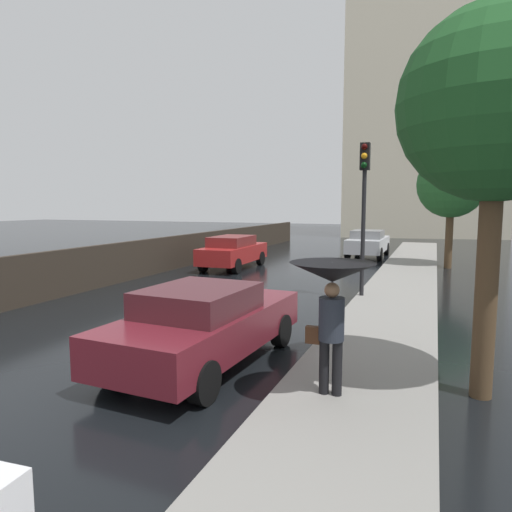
{
  "coord_description": "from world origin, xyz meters",
  "views": [
    {
      "loc": [
        6.06,
        -3.28,
        2.77
      ],
      "look_at": [
        1.87,
        7.42,
        1.46
      ],
      "focal_mm": 32.11,
      "sensor_mm": 36.0,
      "label": 1
    }
  ],
  "objects_px": {
    "car_maroon_near_kerb": "(205,323)",
    "car_red_far_ahead": "(233,251)",
    "street_tree_near": "(497,106)",
    "traffic_light": "(364,191)",
    "street_tree_mid": "(451,185)",
    "pedestrian_with_umbrella_near": "(332,286)",
    "car_silver_behind_camera": "(368,243)"
  },
  "relations": [
    {
      "from": "street_tree_near",
      "to": "street_tree_mid",
      "type": "xyz_separation_m",
      "value": [
        -0.14,
        14.26,
        -0.5
      ]
    },
    {
      "from": "car_red_far_ahead",
      "to": "pedestrian_with_umbrella_near",
      "type": "bearing_deg",
      "value": 118.92
    },
    {
      "from": "car_maroon_near_kerb",
      "to": "street_tree_mid",
      "type": "xyz_separation_m",
      "value": [
        4.2,
        14.5,
        2.86
      ]
    },
    {
      "from": "car_red_far_ahead",
      "to": "street_tree_near",
      "type": "xyz_separation_m",
      "value": [
        8.79,
        -10.8,
        3.33
      ]
    },
    {
      "from": "car_maroon_near_kerb",
      "to": "car_red_far_ahead",
      "type": "xyz_separation_m",
      "value": [
        -4.45,
        11.04,
        0.02
      ]
    },
    {
      "from": "street_tree_mid",
      "to": "street_tree_near",
      "type": "bearing_deg",
      "value": -89.44
    },
    {
      "from": "car_silver_behind_camera",
      "to": "street_tree_near",
      "type": "relative_size",
      "value": 0.82
    },
    {
      "from": "street_tree_near",
      "to": "street_tree_mid",
      "type": "bearing_deg",
      "value": 90.56
    },
    {
      "from": "pedestrian_with_umbrella_near",
      "to": "street_tree_mid",
      "type": "bearing_deg",
      "value": -98.57
    },
    {
      "from": "car_maroon_near_kerb",
      "to": "car_silver_behind_camera",
      "type": "height_order",
      "value": "car_silver_behind_camera"
    },
    {
      "from": "car_silver_behind_camera",
      "to": "street_tree_near",
      "type": "xyz_separation_m",
      "value": [
        3.94,
        -17.17,
        3.33
      ]
    },
    {
      "from": "car_maroon_near_kerb",
      "to": "pedestrian_with_umbrella_near",
      "type": "height_order",
      "value": "pedestrian_with_umbrella_near"
    },
    {
      "from": "car_maroon_near_kerb",
      "to": "car_red_far_ahead",
      "type": "bearing_deg",
      "value": 115.29
    },
    {
      "from": "street_tree_near",
      "to": "traffic_light",
      "type": "bearing_deg",
      "value": 113.1
    },
    {
      "from": "car_red_far_ahead",
      "to": "car_silver_behind_camera",
      "type": "height_order",
      "value": "car_silver_behind_camera"
    },
    {
      "from": "traffic_light",
      "to": "street_tree_near",
      "type": "xyz_separation_m",
      "value": [
        2.62,
        -6.14,
        0.94
      ]
    },
    {
      "from": "street_tree_near",
      "to": "car_maroon_near_kerb",
      "type": "bearing_deg",
      "value": -176.87
    },
    {
      "from": "pedestrian_with_umbrella_near",
      "to": "street_tree_mid",
      "type": "distance_m",
      "value": 15.52
    },
    {
      "from": "car_red_far_ahead",
      "to": "car_maroon_near_kerb",
      "type": "bearing_deg",
      "value": 110.96
    },
    {
      "from": "street_tree_mid",
      "to": "pedestrian_with_umbrella_near",
      "type": "bearing_deg",
      "value": -96.86
    },
    {
      "from": "car_red_far_ahead",
      "to": "car_silver_behind_camera",
      "type": "bearing_deg",
      "value": -128.29
    },
    {
      "from": "car_maroon_near_kerb",
      "to": "street_tree_near",
      "type": "bearing_deg",
      "value": 6.44
    },
    {
      "from": "car_maroon_near_kerb",
      "to": "street_tree_mid",
      "type": "relative_size",
      "value": 0.89
    },
    {
      "from": "car_red_far_ahead",
      "to": "street_tree_near",
      "type": "height_order",
      "value": "street_tree_near"
    },
    {
      "from": "car_red_far_ahead",
      "to": "car_silver_behind_camera",
      "type": "distance_m",
      "value": 8.01
    },
    {
      "from": "car_maroon_near_kerb",
      "to": "car_silver_behind_camera",
      "type": "bearing_deg",
      "value": 92.01
    },
    {
      "from": "car_red_far_ahead",
      "to": "street_tree_near",
      "type": "relative_size",
      "value": 0.79
    },
    {
      "from": "pedestrian_with_umbrella_near",
      "to": "street_tree_mid",
      "type": "height_order",
      "value": "street_tree_mid"
    },
    {
      "from": "car_silver_behind_camera",
      "to": "street_tree_mid",
      "type": "relative_size",
      "value": 0.89
    },
    {
      "from": "car_maroon_near_kerb",
      "to": "car_red_far_ahead",
      "type": "distance_m",
      "value": 11.9
    },
    {
      "from": "pedestrian_with_umbrella_near",
      "to": "street_tree_near",
      "type": "bearing_deg",
      "value": -154.24
    },
    {
      "from": "car_red_far_ahead",
      "to": "street_tree_near",
      "type": "bearing_deg",
      "value": 128.12
    }
  ]
}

